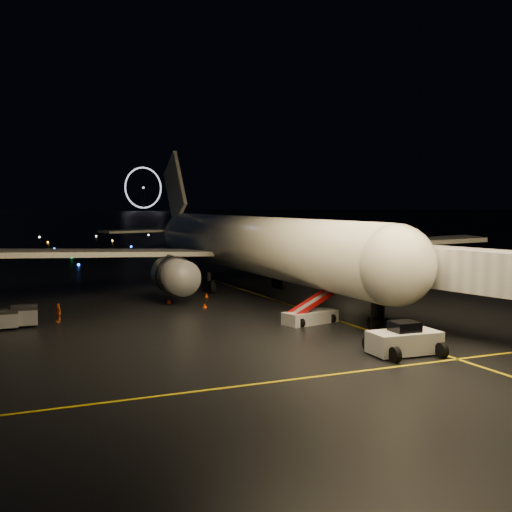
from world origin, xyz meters
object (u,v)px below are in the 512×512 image
object	(u,v)px
pushback_tug	(404,338)
baggage_cart_0	(24,316)
airliner	(239,213)
baggage_cart_1	(24,317)
baggage_cart_2	(5,320)
belt_loader	(310,304)
crew_c	(58,313)

from	to	relation	value
pushback_tug	baggage_cart_0	world-z (taller)	pushback_tug
airliner	baggage_cart_0	size ratio (longest dim) A/B	30.53
baggage_cart_0	baggage_cart_1	bearing A→B (deg)	169.96
airliner	baggage_cart_2	distance (m)	30.62
pushback_tug	baggage_cart_0	distance (m)	29.49
baggage_cart_2	belt_loader	bearing A→B (deg)	-19.98
crew_c	baggage_cart_2	distance (m)	4.40
belt_loader	baggage_cart_2	world-z (taller)	belt_loader
baggage_cart_1	baggage_cart_2	size ratio (longest dim) A/B	1.05
crew_c	baggage_cart_2	xyz separation A→B (m)	(-4.14, -1.48, -0.02)
pushback_tug	belt_loader	distance (m)	11.92
pushback_tug	baggage_cart_0	bearing A→B (deg)	141.22
airliner	baggage_cart_2	xyz separation A→B (m)	(-25.65, -14.73, -7.91)
belt_loader	baggage_cart_0	world-z (taller)	belt_loader
baggage_cart_0	baggage_cart_2	distance (m)	1.54
baggage_cart_1	belt_loader	bearing A→B (deg)	-17.83
baggage_cart_0	airliner	bearing A→B (deg)	35.25
crew_c	airliner	bearing A→B (deg)	102.38
airliner	crew_c	distance (m)	26.47
airliner	baggage_cart_1	bearing A→B (deg)	-150.33
pushback_tug	crew_c	bearing A→B (deg)	136.10
baggage_cart_2	baggage_cart_0	bearing A→B (deg)	16.98
belt_loader	crew_c	xyz separation A→B (m)	(-18.79, 8.75, -0.84)
crew_c	baggage_cart_0	xyz separation A→B (m)	(-2.69, -0.97, 0.06)
airliner	baggage_cart_0	xyz separation A→B (m)	(-24.20, -14.22, -7.83)
crew_c	baggage_cart_1	distance (m)	2.88
pushback_tug	airliner	bearing A→B (deg)	89.29
airliner	belt_loader	size ratio (longest dim) A/B	9.06
crew_c	belt_loader	bearing A→B (deg)	45.78
belt_loader	baggage_cart_2	bearing A→B (deg)	150.50
pushback_tug	belt_loader	size ratio (longest dim) A/B	0.67
airliner	crew_c	bearing A→B (deg)	-149.10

